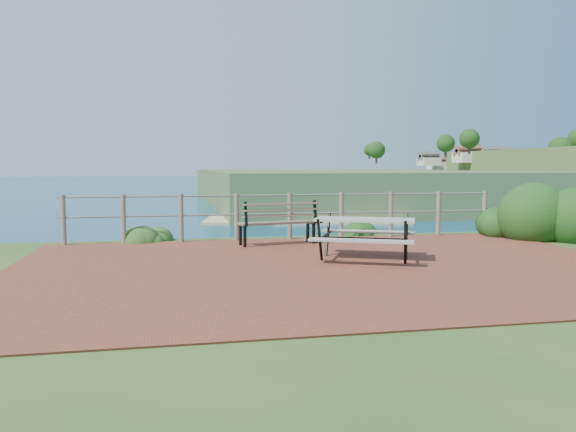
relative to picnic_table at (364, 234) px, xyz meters
name	(u,v)px	position (x,y,z in m)	size (l,w,h in m)	color
ground	(333,267)	(-0.69, -0.48, -0.45)	(10.00, 7.00, 0.12)	brown
ocean	(181,171)	(-0.69, 199.52, -0.45)	(1200.00, 1200.00, 0.00)	#135873
safety_railing	(290,214)	(-0.69, 2.87, 0.13)	(9.40, 0.10, 1.00)	#6B5B4C
picnic_table	(364,234)	(0.00, 0.00, 0.00)	(1.77, 1.32, 0.69)	gray
park_bench	(277,216)	(-1.09, 2.12, 0.14)	(1.62, 0.66, 0.89)	brown
shrub_right_front	(552,241)	(4.78, 1.60, -0.45)	(1.53, 1.53, 2.17)	#123D15
shrub_right_edge	(499,236)	(4.18, 2.67, -0.45)	(0.98, 0.98, 1.41)	#123D15
shrub_lip_west	(150,242)	(-3.64, 3.18, -0.45)	(0.75, 0.75, 0.49)	#264B1C
shrub_lip_east	(363,234)	(1.22, 3.57, -0.45)	(0.68, 0.68, 0.38)	#123D15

